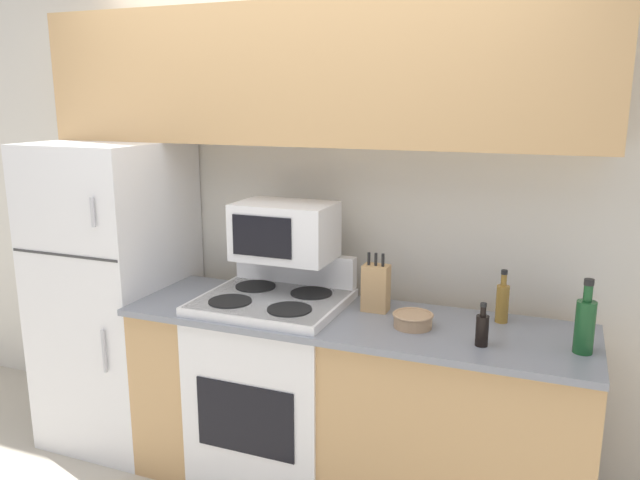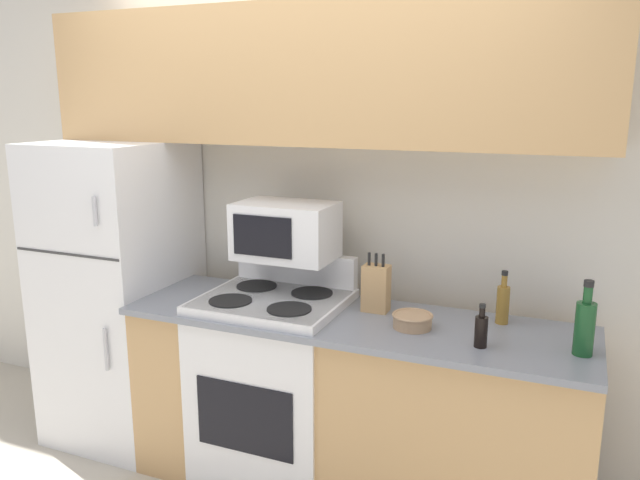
% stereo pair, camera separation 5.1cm
% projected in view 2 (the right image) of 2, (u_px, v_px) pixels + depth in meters
% --- Properties ---
extents(wall_back, '(8.00, 0.05, 2.55)m').
position_uv_depth(wall_back, '(324.00, 213.00, 3.31)').
color(wall_back, silver).
rests_on(wall_back, ground_plane).
extents(lower_cabinets, '(2.12, 0.63, 0.90)m').
position_uv_depth(lower_cabinets, '(351.00, 405.00, 2.95)').
color(lower_cabinets, tan).
rests_on(lower_cabinets, ground_plane).
extents(refrigerator, '(0.67, 0.74, 1.65)m').
position_uv_depth(refrigerator, '(120.00, 291.00, 3.45)').
color(refrigerator, white).
rests_on(refrigerator, ground_plane).
extents(upper_cabinets, '(2.79, 0.35, 0.65)m').
position_uv_depth(upper_cabinets, '(308.00, 75.00, 2.97)').
color(upper_cabinets, tan).
rests_on(upper_cabinets, refrigerator).
extents(stove, '(0.68, 0.61, 1.10)m').
position_uv_depth(stove, '(274.00, 385.00, 3.09)').
color(stove, white).
rests_on(stove, ground_plane).
extents(microwave, '(0.47, 0.32, 0.27)m').
position_uv_depth(microwave, '(286.00, 231.00, 3.03)').
color(microwave, white).
rests_on(microwave, stove).
extents(knife_block, '(0.12, 0.09, 0.28)m').
position_uv_depth(knife_block, '(376.00, 288.00, 2.90)').
color(knife_block, tan).
rests_on(knife_block, lower_cabinets).
extents(bowl, '(0.18, 0.18, 0.06)m').
position_uv_depth(bowl, '(412.00, 320.00, 2.70)').
color(bowl, tan).
rests_on(bowl, lower_cabinets).
extents(bottle_vinegar, '(0.06, 0.06, 0.24)m').
position_uv_depth(bottle_vinegar, '(503.00, 303.00, 2.74)').
color(bottle_vinegar, olive).
rests_on(bottle_vinegar, lower_cabinets).
extents(bottle_wine_green, '(0.08, 0.08, 0.30)m').
position_uv_depth(bottle_wine_green, '(585.00, 326.00, 2.40)').
color(bottle_wine_green, '#194C23').
rests_on(bottle_wine_green, lower_cabinets).
extents(bottle_soy_sauce, '(0.05, 0.05, 0.18)m').
position_uv_depth(bottle_soy_sauce, '(481.00, 330.00, 2.48)').
color(bottle_soy_sauce, black).
rests_on(bottle_soy_sauce, lower_cabinets).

